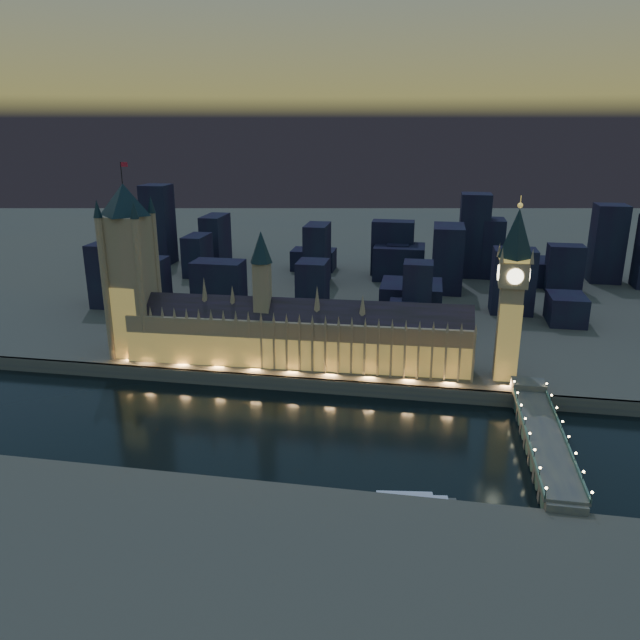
% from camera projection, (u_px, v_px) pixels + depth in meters
% --- Properties ---
extents(ground_plane, '(2000.00, 2000.00, 0.00)m').
position_uv_depth(ground_plane, '(291.00, 425.00, 310.68)').
color(ground_plane, black).
rests_on(ground_plane, ground).
extents(north_bank, '(2000.00, 960.00, 8.00)m').
position_uv_depth(north_bank, '(379.00, 235.00, 796.49)').
color(north_bank, '#474B43').
rests_on(north_bank, ground).
extents(embankment_wall, '(2000.00, 2.50, 8.00)m').
position_uv_depth(embankment_wall, '(307.00, 385.00, 347.84)').
color(embankment_wall, '#41474D').
rests_on(embankment_wall, ground).
extents(palace_of_westminster, '(202.00, 26.43, 78.00)m').
position_uv_depth(palace_of_westminster, '(295.00, 334.00, 362.15)').
color(palace_of_westminster, '#89835A').
rests_on(palace_of_westminster, north_bank).
extents(victoria_tower, '(31.68, 31.68, 114.69)m').
position_uv_depth(victoria_tower, '(130.00, 263.00, 366.85)').
color(victoria_tower, '#89835A').
rests_on(victoria_tower, north_bank).
extents(elizabeth_tower, '(18.00, 18.00, 100.36)m').
position_uv_depth(elizabeth_tower, '(513.00, 280.00, 331.13)').
color(elizabeth_tower, '#89835A').
rests_on(elizabeth_tower, north_bank).
extents(westminster_bridge, '(17.21, 113.00, 15.90)m').
position_uv_depth(westminster_bridge, '(542.00, 438.00, 285.94)').
color(westminster_bridge, '#41474D').
rests_on(westminster_bridge, ground).
extents(river_boat, '(42.98, 15.21, 4.50)m').
position_uv_depth(river_boat, '(405.00, 502.00, 246.14)').
color(river_boat, '#41474D').
rests_on(river_boat, ground).
extents(city_backdrop, '(491.50, 215.63, 76.96)m').
position_uv_depth(city_backdrop, '(396.00, 260.00, 526.44)').
color(city_backdrop, black).
rests_on(city_backdrop, north_bank).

